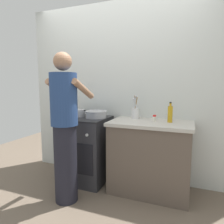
{
  "coord_description": "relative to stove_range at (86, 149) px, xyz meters",
  "views": [
    {
      "loc": [
        1.0,
        -2.31,
        1.35
      ],
      "look_at": [
        0.05,
        0.12,
        1.0
      ],
      "focal_mm": 32.63,
      "sensor_mm": 36.0,
      "label": 1
    }
  ],
  "objects": [
    {
      "name": "oil_bottle",
      "position": [
        1.12,
        0.04,
        0.55
      ],
      "size": [
        0.06,
        0.06,
        0.25
      ],
      "color": "gold",
      "rests_on": "countertop"
    },
    {
      "name": "utensil_crock",
      "position": [
        0.66,
        0.16,
        0.54
      ],
      "size": [
        0.1,
        0.1,
        0.32
      ],
      "color": "silver",
      "rests_on": "countertop"
    },
    {
      "name": "stove_range",
      "position": [
        0.0,
        0.0,
        0.0
      ],
      "size": [
        0.6,
        0.62,
        0.9
      ],
      "color": "#2D2D33",
      "rests_on": "ground"
    },
    {
      "name": "spice_bottle",
      "position": [
        0.94,
        0.04,
        0.49
      ],
      "size": [
        0.04,
        0.04,
        0.08
      ],
      "color": "silver",
      "rests_on": "countertop"
    },
    {
      "name": "mixing_bowl",
      "position": [
        0.14,
        0.04,
        0.5
      ],
      "size": [
        0.3,
        0.3,
        0.1
      ],
      "color": "#B7B7BC",
      "rests_on": "stove_range"
    },
    {
      "name": "person",
      "position": [
        0.04,
        -0.56,
        0.41
      ],
      "size": [
        0.41,
        0.5,
        1.7
      ],
      "color": "black",
      "rests_on": "ground"
    },
    {
      "name": "countertop",
      "position": [
        0.9,
        0.0,
        0.0
      ],
      "size": [
        1.0,
        0.6,
        0.9
      ],
      "color": "brown",
      "rests_on": "ground"
    },
    {
      "name": "ground",
      "position": [
        0.35,
        -0.15,
        -0.45
      ],
      "size": [
        6.0,
        6.0,
        0.0
      ],
      "primitive_type": "plane",
      "color": "#6B5B4C"
    },
    {
      "name": "back_wall",
      "position": [
        0.55,
        0.35,
        0.8
      ],
      "size": [
        3.2,
        0.1,
        2.5
      ],
      "color": "silver",
      "rests_on": "ground"
    },
    {
      "name": "pot",
      "position": [
        -0.14,
        0.04,
        0.5
      ],
      "size": [
        0.25,
        0.18,
        0.1
      ],
      "color": "#B2B2B7",
      "rests_on": "stove_range"
    }
  ]
}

